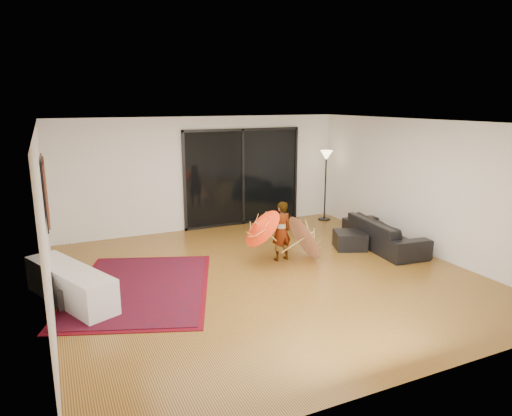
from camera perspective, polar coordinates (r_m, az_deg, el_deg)
floor at (r=8.24m, az=1.47°, el=-8.46°), size 7.00×7.00×0.00m
ceiling at (r=7.67m, az=1.59°, el=10.64°), size 7.00×7.00×0.00m
wall_back at (r=11.04m, az=-6.53°, el=4.30°), size 7.00×0.00×7.00m
wall_front at (r=5.07m, az=19.38°, el=-7.09°), size 7.00×0.00×7.00m
wall_left at (r=7.08m, az=-24.84°, el=-1.89°), size 0.00×7.00×7.00m
wall_right at (r=9.87m, az=20.09°, el=2.53°), size 0.00×7.00×7.00m
sliding_door at (r=11.38m, az=-1.67°, el=3.88°), size 3.06×0.07×2.40m
painting at (r=7.99m, az=-24.84°, el=1.94°), size 0.04×1.28×1.08m
media_console at (r=7.70m, az=-22.21°, el=-8.85°), size 1.26×2.05×0.56m
speaker at (r=7.50m, az=-22.03°, el=-10.34°), size 0.39×0.39×0.34m
persian_rug at (r=7.95m, az=-14.17°, el=-9.65°), size 3.13×3.64×0.02m
sofa at (r=10.04m, az=15.68°, el=-3.09°), size 1.05×2.20×0.62m
ottoman at (r=9.87m, az=11.65°, el=-3.95°), size 0.82×0.82×0.36m
floor_lamp at (r=11.87m, az=8.75°, el=5.28°), size 0.31×0.31×1.82m
child at (r=8.86m, az=3.17°, el=-2.90°), size 0.45×0.32×1.18m
parasol_orange at (r=8.54m, az=0.07°, el=-2.47°), size 0.70×0.84×0.88m
parasol_white at (r=9.05m, az=6.97°, el=-3.19°), size 0.59×0.97×0.98m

